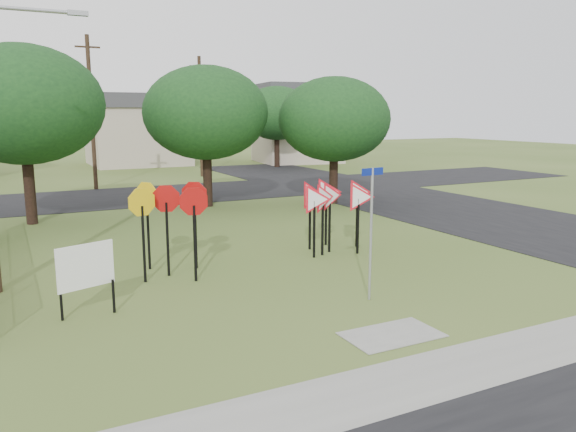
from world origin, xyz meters
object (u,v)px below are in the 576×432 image
(yield_sign_cluster, at_px, (332,199))
(info_board, at_px, (86,269))
(stop_sign_cluster, at_px, (169,208))
(street_name_sign, at_px, (371,226))

(yield_sign_cluster, bearing_deg, info_board, -161.08)
(stop_sign_cluster, bearing_deg, street_name_sign, -48.88)
(street_name_sign, bearing_deg, stop_sign_cluster, 131.12)
(stop_sign_cluster, bearing_deg, info_board, -136.65)
(street_name_sign, xyz_separation_m, yield_sign_cluster, (1.72, 4.66, -0.09))
(stop_sign_cluster, distance_m, info_board, 3.61)
(street_name_sign, distance_m, stop_sign_cluster, 5.73)
(street_name_sign, relative_size, yield_sign_cluster, 1.07)
(street_name_sign, height_order, info_board, street_name_sign)
(stop_sign_cluster, relative_size, yield_sign_cluster, 0.86)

